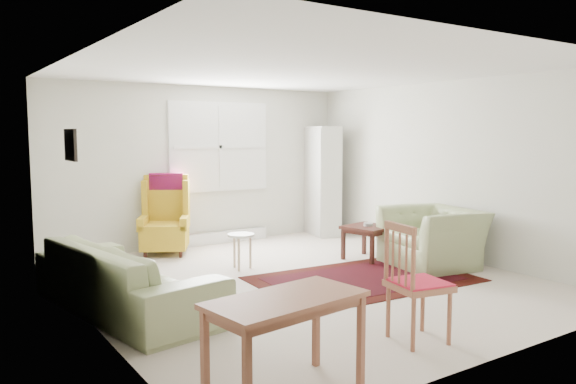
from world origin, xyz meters
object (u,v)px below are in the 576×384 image
armchair (432,231)px  stool (241,251)px  cabinet (323,181)px  sofa (126,264)px  wingback_chair (164,214)px  coffee_table (368,242)px  desk_chair (419,282)px  desk (286,347)px

armchair → stool: size_ratio=2.52×
stool → cabinet: size_ratio=0.25×
sofa → wingback_chair: size_ratio=2.00×
sofa → cabinet: bearing=-71.4°
armchair → coffee_table: (-0.46, 0.76, -0.22)m
stool → cabinet: cabinet is taller
armchair → desk_chair: bearing=-41.2°
desk → desk_chair: desk_chair is taller
sofa → desk: (0.31, -2.41, -0.13)m
stool → desk: (-1.48, -3.29, 0.11)m
sofa → wingback_chair: wingback_chair is taller
stool → desk_chair: bearing=-89.8°
armchair → cabinet: (0.19, 2.66, 0.48)m
sofa → desk: size_ratio=2.17×
coffee_table → cabinet: size_ratio=0.31×
sofa → stool: size_ratio=4.98×
wingback_chair → coffee_table: bearing=-11.5°
cabinet → desk: cabinet is taller
sofa → desk_chair: size_ratio=2.30×
wingback_chair → cabinet: size_ratio=0.62×
armchair → wingback_chair: bearing=-125.4°
coffee_table → cabinet: bearing=71.1°
cabinet → desk_chair: 5.10m
armchair → cabinet: cabinet is taller
stool → desk_chair: desk_chair is taller
cabinet → desk: 6.13m
desk_chair → armchair: bearing=-39.9°
wingback_chair → coffee_table: 2.96m
stool → desk: bearing=-114.2°
wingback_chair → desk: size_ratio=1.09×
armchair → coffee_table: armchair is taller
desk → coffee_table: bearing=40.8°
sofa → coffee_table: 3.58m
cabinet → desk: size_ratio=1.74×
wingback_chair → desk_chair: (0.50, -4.49, -0.08)m
coffee_table → cabinet: cabinet is taller
sofa → coffee_table: bearing=-93.8°
stool → desk: 3.61m
stool → cabinet: (2.41, 1.41, 0.71)m
wingback_chair → coffee_table: size_ratio=2.00×
coffee_table → cabinet: (0.65, 1.91, 0.70)m
wingback_chair → cabinet: 2.92m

